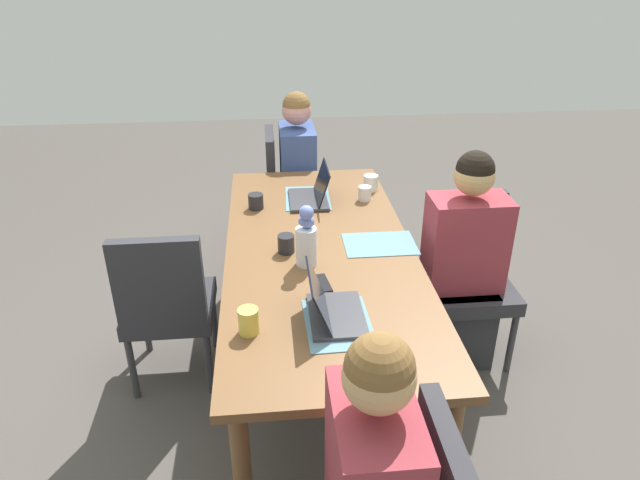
{
  "coord_description": "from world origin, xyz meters",
  "views": [
    {
      "loc": [
        2.48,
        -0.25,
        2.08
      ],
      "look_at": [
        0.0,
        0.0,
        0.78
      ],
      "focal_mm": 32.15,
      "sensor_mm": 36.0,
      "label": 1
    }
  ],
  "objects_px": {
    "flower_vase": "(306,239)",
    "coffee_mug_near_right": "(249,321)",
    "coffee_mug_near_left": "(286,244)",
    "chair_far_left_mid": "(467,269)",
    "laptop_head_right_left_far": "(331,309)",
    "coffee_mug_centre_right": "(256,201)",
    "chair_near_right_near": "(166,301)",
    "coffee_mug_far_left": "(365,193)",
    "dining_table": "(320,262)",
    "chair_head_left_left_near": "(287,186)",
    "person_head_left_left_near": "(298,185)",
    "laptop_head_left_left_near": "(312,194)",
    "coffee_mug_centre_left": "(371,183)",
    "phone_black": "(321,283)",
    "person_far_left_mid": "(462,272)"
  },
  "relations": [
    {
      "from": "coffee_mug_near_left",
      "to": "coffee_mug_near_right",
      "type": "xyz_separation_m",
      "value": [
        0.64,
        -0.17,
        0.01
      ]
    },
    {
      "from": "dining_table",
      "to": "flower_vase",
      "type": "height_order",
      "value": "flower_vase"
    },
    {
      "from": "chair_near_right_near",
      "to": "coffee_mug_far_left",
      "type": "bearing_deg",
      "value": 119.56
    },
    {
      "from": "coffee_mug_near_right",
      "to": "coffee_mug_near_left",
      "type": "bearing_deg",
      "value": 164.72
    },
    {
      "from": "laptop_head_left_left_near",
      "to": "coffee_mug_near_left",
      "type": "relative_size",
      "value": 3.57
    },
    {
      "from": "laptop_head_left_left_near",
      "to": "chair_head_left_left_near",
      "type": "bearing_deg",
      "value": -172.03
    },
    {
      "from": "dining_table",
      "to": "chair_head_left_left_near",
      "type": "distance_m",
      "value": 1.42
    },
    {
      "from": "person_head_left_left_near",
      "to": "chair_far_left_mid",
      "type": "bearing_deg",
      "value": 34.54
    },
    {
      "from": "person_head_left_left_near",
      "to": "chair_far_left_mid",
      "type": "xyz_separation_m",
      "value": [
        1.23,
        0.84,
        -0.03
      ]
    },
    {
      "from": "dining_table",
      "to": "coffee_mug_far_left",
      "type": "xyz_separation_m",
      "value": [
        -0.58,
        0.32,
        0.11
      ]
    },
    {
      "from": "chair_head_left_left_near",
      "to": "flower_vase",
      "type": "xyz_separation_m",
      "value": [
        1.55,
        0.02,
        0.36
      ]
    },
    {
      "from": "laptop_head_right_left_far",
      "to": "coffee_mug_centre_right",
      "type": "bearing_deg",
      "value": -164.81
    },
    {
      "from": "coffee_mug_centre_right",
      "to": "person_head_left_left_near",
      "type": "bearing_deg",
      "value": 160.67
    },
    {
      "from": "coffee_mug_near_right",
      "to": "chair_far_left_mid",
      "type": "bearing_deg",
      "value": 123.49
    },
    {
      "from": "dining_table",
      "to": "coffee_mug_centre_right",
      "type": "distance_m",
      "value": 0.62
    },
    {
      "from": "dining_table",
      "to": "chair_head_left_left_near",
      "type": "relative_size",
      "value": 2.42
    },
    {
      "from": "person_head_left_left_near",
      "to": "coffee_mug_far_left",
      "type": "height_order",
      "value": "person_head_left_left_near"
    },
    {
      "from": "coffee_mug_centre_right",
      "to": "coffee_mug_far_left",
      "type": "relative_size",
      "value": 1.02
    },
    {
      "from": "flower_vase",
      "to": "coffee_mug_near_right",
      "type": "bearing_deg",
      "value": -27.53
    },
    {
      "from": "chair_near_right_near",
      "to": "coffee_mug_centre_left",
      "type": "bearing_deg",
      "value": 123.61
    },
    {
      "from": "chair_head_left_left_near",
      "to": "phone_black",
      "type": "relative_size",
      "value": 6.0
    },
    {
      "from": "coffee_mug_near_right",
      "to": "coffee_mug_centre_right",
      "type": "bearing_deg",
      "value": 178.67
    },
    {
      "from": "chair_far_left_mid",
      "to": "coffee_mug_near_left",
      "type": "xyz_separation_m",
      "value": [
        0.13,
        -0.99,
        0.27
      ]
    },
    {
      "from": "person_head_left_left_near",
      "to": "flower_vase",
      "type": "distance_m",
      "value": 1.53
    },
    {
      "from": "dining_table",
      "to": "person_far_left_mid",
      "type": "distance_m",
      "value": 0.77
    },
    {
      "from": "coffee_mug_centre_left",
      "to": "phone_black",
      "type": "xyz_separation_m",
      "value": [
        1.05,
        -0.41,
        -0.04
      ]
    },
    {
      "from": "chair_near_right_near",
      "to": "coffee_mug_near_left",
      "type": "distance_m",
      "value": 0.66
    },
    {
      "from": "chair_far_left_mid",
      "to": "coffee_mug_near_left",
      "type": "height_order",
      "value": "chair_far_left_mid"
    },
    {
      "from": "flower_vase",
      "to": "phone_black",
      "type": "xyz_separation_m",
      "value": [
        0.18,
        0.05,
        -0.13
      ]
    },
    {
      "from": "coffee_mug_centre_right",
      "to": "flower_vase",
      "type": "bearing_deg",
      "value": 19.6
    },
    {
      "from": "person_head_left_left_near",
      "to": "chair_near_right_near",
      "type": "distance_m",
      "value": 1.57
    },
    {
      "from": "laptop_head_left_left_near",
      "to": "coffee_mug_near_right",
      "type": "xyz_separation_m",
      "value": [
        1.24,
        -0.36,
        0.01
      ]
    },
    {
      "from": "coffee_mug_far_left",
      "to": "phone_black",
      "type": "bearing_deg",
      "value": -21.13
    },
    {
      "from": "phone_black",
      "to": "chair_head_left_left_near",
      "type": "bearing_deg",
      "value": 173.47
    },
    {
      "from": "coffee_mug_near_right",
      "to": "phone_black",
      "type": "bearing_deg",
      "value": 135.96
    },
    {
      "from": "dining_table",
      "to": "chair_near_right_near",
      "type": "bearing_deg",
      "value": -86.88
    },
    {
      "from": "person_head_left_left_near",
      "to": "chair_head_left_left_near",
      "type": "bearing_deg",
      "value": -128.76
    },
    {
      "from": "coffee_mug_centre_left",
      "to": "coffee_mug_far_left",
      "type": "relative_size",
      "value": 1.12
    },
    {
      "from": "dining_table",
      "to": "coffee_mug_centre_right",
      "type": "height_order",
      "value": "coffee_mug_centre_right"
    },
    {
      "from": "laptop_head_right_left_far",
      "to": "coffee_mug_centre_right",
      "type": "xyz_separation_m",
      "value": [
        -1.11,
        -0.3,
        -0.0
      ]
    },
    {
      "from": "chair_near_right_near",
      "to": "flower_vase",
      "type": "bearing_deg",
      "value": 81.59
    },
    {
      "from": "chair_far_left_mid",
      "to": "flower_vase",
      "type": "distance_m",
      "value": 1.0
    },
    {
      "from": "chair_head_left_left_near",
      "to": "coffee_mug_centre_right",
      "type": "bearing_deg",
      "value": -13.63
    },
    {
      "from": "dining_table",
      "to": "coffee_mug_far_left",
      "type": "relative_size",
      "value": 25.65
    },
    {
      "from": "person_head_left_left_near",
      "to": "laptop_head_right_left_far",
      "type": "distance_m",
      "value": 1.95
    },
    {
      "from": "coffee_mug_near_right",
      "to": "coffee_mug_centre_left",
      "type": "xyz_separation_m",
      "value": [
        -1.37,
        0.72,
        -0.01
      ]
    },
    {
      "from": "person_head_left_left_near",
      "to": "laptop_head_left_left_near",
      "type": "height_order",
      "value": "person_head_left_left_near"
    },
    {
      "from": "chair_far_left_mid",
      "to": "laptop_head_right_left_far",
      "type": "bearing_deg",
      "value": -49.72
    },
    {
      "from": "chair_head_left_left_near",
      "to": "person_head_left_left_near",
      "type": "distance_m",
      "value": 0.1
    },
    {
      "from": "coffee_mug_centre_right",
      "to": "coffee_mug_far_left",
      "type": "height_order",
      "value": "coffee_mug_centre_right"
    }
  ]
}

